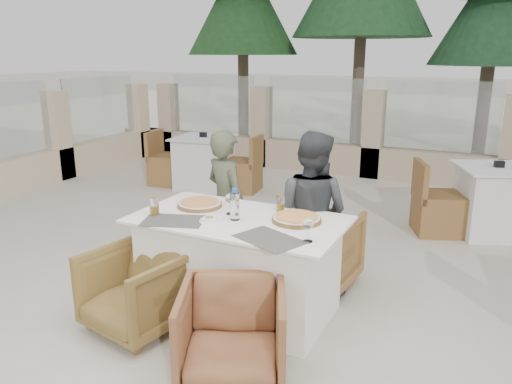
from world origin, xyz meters
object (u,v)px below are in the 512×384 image
at_px(bg_table_a, 204,162).
at_px(wine_glass_corner, 308,229).
at_px(pizza_left, 200,204).
at_px(beer_glass_right, 280,204).
at_px(beer_glass_left, 154,206).
at_px(armchair_far_right, 312,250).
at_px(wine_glass_centre, 230,203).
at_px(diner_left, 226,202).
at_px(bg_table_b, 494,201).
at_px(armchair_near_left, 136,290).
at_px(armchair_far_left, 228,235).
at_px(pizza_right, 297,218).
at_px(water_bottle, 235,204).
at_px(dining_table, 239,265).
at_px(armchair_near_right, 232,333).
at_px(diner_right, 310,214).
at_px(olive_dish, 209,219).

bearing_deg(bg_table_a, wine_glass_corner, -56.65).
bearing_deg(pizza_left, beer_glass_right, 14.87).
relative_size(pizza_left, beer_glass_left, 2.55).
bearing_deg(armchair_far_right, beer_glass_right, 73.84).
distance_m(wine_glass_centre, diner_left, 0.70).
height_order(wine_glass_corner, bg_table_b, wine_glass_corner).
distance_m(wine_glass_corner, armchair_near_left, 1.36).
distance_m(armchair_near_left, diner_left, 1.25).
bearing_deg(beer_glass_left, armchair_far_right, 42.05).
bearing_deg(armchair_near_left, beer_glass_left, 111.25).
bearing_deg(armchair_far_right, wine_glass_centre, 57.27).
bearing_deg(armchair_far_left, armchair_far_right, -174.96).
bearing_deg(pizza_right, beer_glass_left, -161.98).
distance_m(water_bottle, beer_glass_right, 0.41).
bearing_deg(wine_glass_corner, dining_table, 160.29).
relative_size(armchair_near_left, bg_table_a, 0.41).
height_order(pizza_left, armchair_far_right, pizza_left).
height_order(pizza_right, armchair_far_left, pizza_right).
height_order(water_bottle, armchair_near_right, water_bottle).
distance_m(dining_table, diner_left, 0.83).
height_order(armchair_near_right, diner_right, diner_right).
xyz_separation_m(pizza_left, olive_dish, (0.27, -0.29, -0.00)).
bearing_deg(armchair_far_left, water_bottle, 135.49).
xyz_separation_m(pizza_left, wine_glass_corner, (1.06, -0.35, 0.07)).
bearing_deg(armchair_far_left, beer_glass_right, 159.45).
distance_m(dining_table, bg_table_a, 3.81).
bearing_deg(pizza_right, olive_dish, -153.10).
height_order(pizza_right, wine_glass_corner, wine_glass_corner).
distance_m(pizza_left, beer_glass_right, 0.66).
distance_m(diner_left, bg_table_a, 3.04).
bearing_deg(beer_glass_left, dining_table, 19.44).
height_order(dining_table, beer_glass_right, beer_glass_right).
relative_size(armchair_near_left, diner_right, 0.48).
height_order(armchair_far_right, bg_table_b, bg_table_b).
distance_m(pizza_right, beer_glass_right, 0.27).
bearing_deg(beer_glass_right, wine_glass_centre, -144.54).
bearing_deg(pizza_right, wine_glass_corner, -58.04).
bearing_deg(olive_dish, dining_table, 48.14).
xyz_separation_m(wine_glass_corner, diner_left, (-1.10, 0.86, -0.20)).
distance_m(beer_glass_right, bg_table_b, 2.95).
distance_m(beer_glass_left, armchair_far_left, 1.16).
height_order(wine_glass_corner, diner_right, diner_right).
relative_size(olive_dish, armchair_near_right, 0.17).
bearing_deg(water_bottle, wine_glass_corner, -16.00).
xyz_separation_m(armchair_near_left, armchair_near_right, (0.91, -0.20, 0.00)).
xyz_separation_m(diner_left, bg_table_b, (2.21, 2.15, -0.28)).
relative_size(water_bottle, beer_glass_right, 1.92).
bearing_deg(beer_glass_right, pizza_left, -165.13).
bearing_deg(armchair_near_left, bg_table_b, 66.61).
bearing_deg(bg_table_b, dining_table, -144.53).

